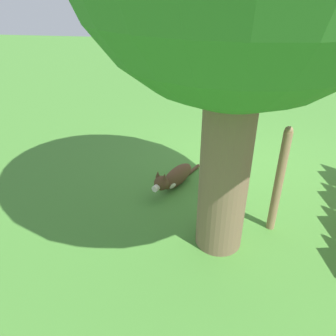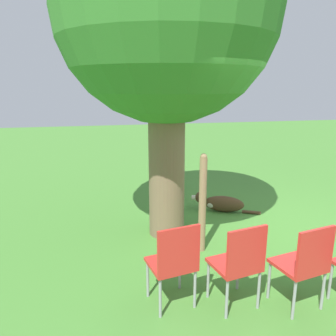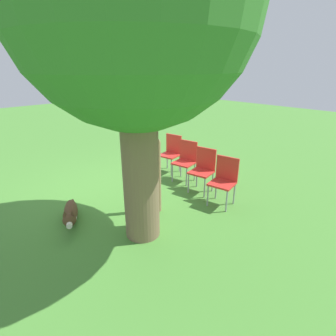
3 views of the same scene
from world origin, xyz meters
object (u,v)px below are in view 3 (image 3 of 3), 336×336
at_px(oak_tree, 134,7).
at_px(dog, 71,214).
at_px(red_chair_0, 171,151).
at_px(red_chair_2, 203,167).
at_px(fence_post, 158,176).
at_px(red_chair_1, 186,158).
at_px(red_chair_3, 224,178).

relative_size(oak_tree, dog, 4.10).
relative_size(red_chair_0, red_chair_2, 1.00).
relative_size(fence_post, red_chair_2, 1.48).
bearing_deg(red_chair_2, dog, -27.89).
bearing_deg(red_chair_0, red_chair_1, 65.58).
bearing_deg(dog, fence_post, 86.25).
xyz_separation_m(dog, red_chair_3, (-2.42, 1.41, 0.37)).
distance_m(fence_post, red_chair_2, 1.25).
height_order(fence_post, red_chair_0, fence_post).
bearing_deg(oak_tree, dog, -58.69).
xyz_separation_m(oak_tree, red_chair_2, (-1.89, -0.33, -2.61)).
relative_size(red_chair_0, red_chair_1, 1.00).
distance_m(red_chair_0, red_chair_3, 1.94).
bearing_deg(red_chair_3, red_chair_1, -114.42).
height_order(dog, red_chair_1, red_chair_1).
bearing_deg(red_chair_1, red_chair_3, 65.58).
relative_size(oak_tree, red_chair_1, 5.07).
bearing_deg(red_chair_2, red_chair_3, 65.58).
distance_m(red_chair_0, red_chair_2, 1.29).
relative_size(red_chair_1, red_chair_3, 1.00).
bearing_deg(fence_post, red_chair_1, -156.36).
xyz_separation_m(dog, red_chair_2, (-2.57, 0.78, 0.37)).
height_order(red_chair_2, red_chair_3, same).
distance_m(oak_tree, fence_post, 2.56).
distance_m(oak_tree, red_chair_3, 3.15).
xyz_separation_m(dog, fence_post, (-1.33, 0.76, 0.53)).
bearing_deg(red_chair_2, oak_tree, -0.98).
xyz_separation_m(dog, red_chair_0, (-2.87, -0.48, 0.37)).
bearing_deg(red_chair_0, dog, -1.56).
distance_m(dog, red_chair_0, 2.93).
xyz_separation_m(red_chair_0, red_chair_3, (0.45, 1.89, 0.00)).
xyz_separation_m(red_chair_1, red_chair_3, (0.30, 1.26, 0.00)).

